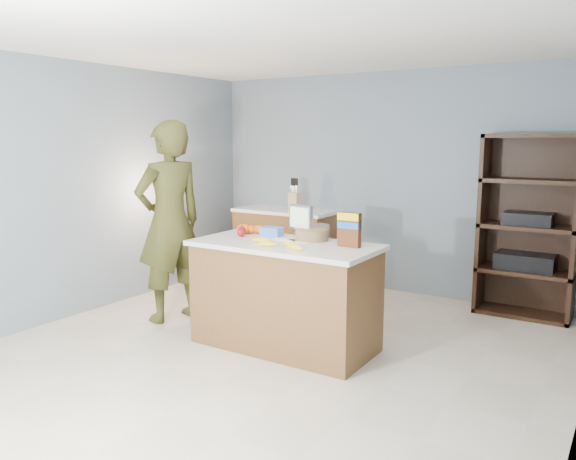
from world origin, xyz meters
The scene contains 15 objects.
floor centered at (0.00, 0.00, 0.00)m, with size 4.50×5.00×0.02m, color beige.
walls centered at (0.00, 0.00, 1.65)m, with size 4.52×5.02×2.51m.
counter_peninsula centered at (0.00, 0.30, 0.42)m, with size 1.56×0.76×0.90m.
back_cabinet centered at (-1.20, 2.20, 0.45)m, with size 1.24×0.62×0.90m.
shelving_unit centered at (1.55, 2.35, 0.86)m, with size 0.90×0.40×1.80m.
person centered at (-1.33, 0.33, 0.96)m, with size 0.70×0.46×1.93m, color #3B3B17.
knife_block centered at (-1.03, 2.11, 1.02)m, with size 0.12×0.10×0.31m.
envelopes centered at (0.00, 0.42, 0.90)m, with size 0.37×0.20×0.00m.
bananas centered at (0.04, 0.14, 0.92)m, with size 0.58×0.21×0.04m.
apples centered at (-0.52, 0.39, 0.94)m, with size 0.15×0.18×0.07m.
oranges centered at (-0.53, 0.53, 0.94)m, with size 0.26×0.15×0.08m.
blue_carton centered at (-0.27, 0.51, 0.94)m, with size 0.18×0.12×0.08m, color blue.
salad_bowl centered at (0.13, 0.52, 0.96)m, with size 0.30×0.30×0.13m.
tv centered at (-0.03, 0.60, 1.06)m, with size 0.28×0.12×0.28m.
cereal_box centered at (0.53, 0.42, 1.06)m, with size 0.18×0.07×0.28m.
Camera 1 is at (2.47, -3.55, 1.75)m, focal length 35.00 mm.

